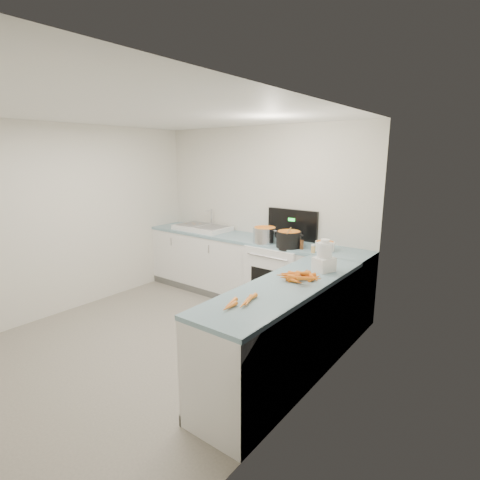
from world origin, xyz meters
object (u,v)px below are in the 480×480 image
Objects in this scene: steel_pot at (265,236)px; mixing_bowl at (325,246)px; sink at (202,228)px; spice_jar at (313,249)px; food_processor at (324,258)px; stove at (280,276)px; black_pot at (289,240)px; extract_bottle at (302,245)px.

steel_pot is 0.83m from mixing_bowl.
sink is at bearing 173.51° from steel_pot.
sink is 2.09m from mixing_bowl.
spice_jar is (-0.06, -0.19, -0.01)m from mixing_bowl.
food_processor is at bearing -55.31° from spice_jar.
stove is 0.83m from mixing_bowl.
stove is at bearing 143.29° from black_pot.
black_pot reaches higher than extract_bottle.
steel_pot is at bearing 173.32° from spice_jar.
stove is at bearing 158.48° from extract_bottle.
spice_jar is (0.38, -0.07, -0.05)m from black_pot.
extract_bottle reaches higher than mixing_bowl.
extract_bottle is at bearing 132.25° from food_processor.
steel_pot is at bearing -173.03° from mixing_bowl.
sink is 10.14× the size of spice_jar.
sink is at bearing 174.74° from extract_bottle.
stove is 4.30× the size of black_pot.
steel_pot is 1.37m from food_processor.
black_pot is at bearing 169.65° from spice_jar.
stove is 1.58× the size of sink.
stove reaches higher than mixing_bowl.
sink is 2.04m from spice_jar.
black_pot is (0.20, -0.15, 0.56)m from stove.
food_processor is (2.45, -0.84, 0.10)m from sink.
black_pot is 1.31× the size of mixing_bowl.
stove is 0.80m from spice_jar.
stove reaches higher than black_pot.
black_pot is 2.64× the size of extract_bottle.
food_processor is at bearing -47.75° from extract_bottle.
sink is at bearing 174.32° from black_pot.
stove is 4.13× the size of food_processor.
stove is 5.63× the size of mixing_bowl.
steel_pot is 1.30× the size of mixing_bowl.
steel_pot is at bearing 177.05° from black_pot.
mixing_bowl is at bearing 6.97° from steel_pot.
sink is 2.72× the size of black_pot.
spice_jar is at bearing -18.72° from extract_bottle.
black_pot is 0.96× the size of food_processor.
mixing_bowl is at bearing -1.21° from sink.
black_pot is 0.19m from extract_bottle.
spice_jar is at bearing -6.56° from sink.
steel_pot is 2.63× the size of extract_bottle.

